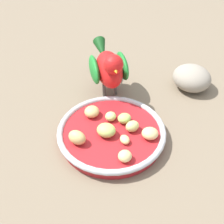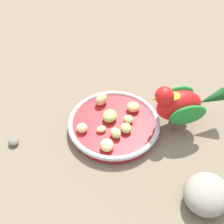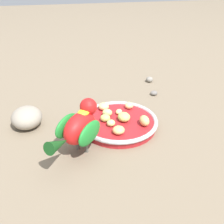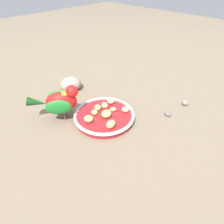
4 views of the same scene
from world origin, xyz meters
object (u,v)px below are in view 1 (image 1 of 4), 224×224
Objects in this scene: apple_piece_1 at (92,112)px; apple_piece_6 at (77,137)px; apple_piece_3 at (125,140)px; rock_large at (192,78)px; feeding_bowl at (111,133)px; apple_piece_8 at (150,133)px; apple_piece_5 at (111,116)px; apple_piece_4 at (125,156)px; parrot at (109,67)px; apple_piece_2 at (124,118)px; apple_piece_0 at (107,130)px; apple_piece_7 at (132,126)px.

apple_piece_6 reaches higher than apple_piece_1.
apple_piece_6 is (-0.07, -0.06, 0.01)m from apple_piece_3.
feeding_bowl is at bearing -99.90° from rock_large.
apple_piece_8 reaches higher than apple_piece_3.
rock_large reaches higher than feeding_bowl.
apple_piece_5 is 0.10m from apple_piece_8.
apple_piece_4 is 0.08m from apple_piece_8.
parrot is (-0.10, 0.12, 0.06)m from feeding_bowl.
feeding_bowl is 0.27m from rock_large.
parrot is (-0.11, 0.08, 0.05)m from apple_piece_2.
apple_piece_8 reaches higher than apple_piece_4.
apple_piece_0 reaches higher than apple_piece_8.
apple_piece_7 reaches higher than apple_piece_5.
apple_piece_6 reaches higher than apple_piece_8.
apple_piece_2 reaches higher than apple_piece_3.
apple_piece_0 is 1.17× the size of apple_piece_1.
parrot is at bearing 146.12° from apple_piece_7.
apple_piece_3 is (0.10, -0.02, -0.00)m from apple_piece_1.
apple_piece_7 is at bearing 42.57° from feeding_bowl.
parrot is (-0.17, 0.08, 0.05)m from apple_piece_8.
rock_large reaches higher than apple_piece_7.
apple_piece_7 is at bearing -19.66° from apple_piece_2.
apple_piece_6 is (-0.01, -0.09, 0.00)m from apple_piece_5.
parrot reaches higher than feeding_bowl.
rock_large is at bearing 73.62° from apple_piece_5.
apple_piece_8 reaches higher than feeding_bowl.
apple_piece_6 is at bearing -136.06° from apple_piece_8.
apple_piece_1 is 0.20× the size of parrot.
feeding_bowl is 9.36× the size of apple_piece_5.
apple_piece_0 is 1.16× the size of apple_piece_8.
apple_piece_3 is 0.05m from apple_piece_8.
apple_piece_1 reaches higher than apple_piece_4.
apple_piece_0 is 0.05m from apple_piece_2.
apple_piece_5 is at bearing -106.38° from rock_large.
feeding_bowl is at bearing 79.30° from apple_piece_0.
apple_piece_6 is 0.20m from parrot.
feeding_bowl is 0.17m from parrot.
apple_piece_4 is at bearing -5.63° from parrot.
apple_piece_4 is (0.03, -0.04, 0.00)m from apple_piece_3.
apple_piece_4 reaches higher than apple_piece_3.
apple_piece_0 is at bearing 155.37° from apple_piece_4.
apple_piece_2 is 1.00× the size of apple_piece_7.
apple_piece_8 is 0.20m from parrot.
apple_piece_5 reaches higher than feeding_bowl.
apple_piece_3 is at bearing -91.33° from rock_large.
apple_piece_6 reaches higher than apple_piece_0.
apple_piece_3 is at bearing -10.78° from apple_piece_1.
apple_piece_2 is 0.11m from apple_piece_4.
apple_piece_0 reaches higher than apple_piece_4.
rock_large reaches higher than apple_piece_6.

